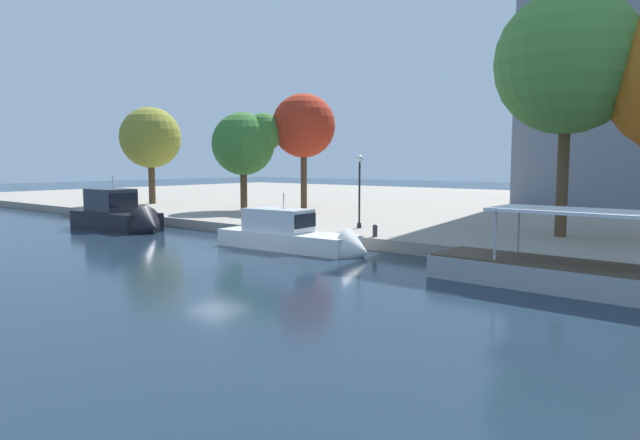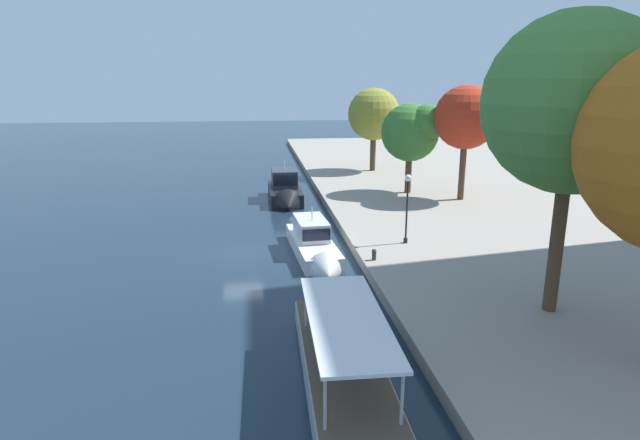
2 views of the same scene
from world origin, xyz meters
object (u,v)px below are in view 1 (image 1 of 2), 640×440
object	(u,v)px
tour_boat_2	(627,288)
tree_0	(247,142)
lamp_post	(359,181)
tree_4	(150,138)
tree_3	(573,61)
motor_yacht_1	(295,239)
motor_yacht_0	(120,218)
mooring_bollard_0	(375,230)
tree_2	(306,127)

from	to	relation	value
tour_boat_2	tree_0	distance (m)	33.02
lamp_post	tree_4	xyz separation A→B (m)	(-27.24, 4.04, 3.46)
tree_3	tree_4	xyz separation A→B (m)	(-38.08, 0.38, -2.88)
motor_yacht_1	tour_boat_2	distance (m)	15.80
motor_yacht_0	motor_yacht_1	world-z (taller)	motor_yacht_0
mooring_bollard_0	tree_0	bearing A→B (deg)	157.15
lamp_post	tree_4	distance (m)	27.75
motor_yacht_1	tree_3	bearing A→B (deg)	37.38
tree_4	tree_0	bearing A→B (deg)	3.04
tour_boat_2	mooring_bollard_0	world-z (taller)	tour_boat_2
tree_2	lamp_post	bearing A→B (deg)	-36.17
tour_boat_2	tree_4	size ratio (longest dim) A/B	1.45
motor_yacht_1	tree_3	size ratio (longest dim) A/B	0.71
tour_boat_2	tree_3	size ratio (longest dim) A/B	1.03
motor_yacht_0	motor_yacht_1	bearing A→B (deg)	2.72
tree_0	motor_yacht_0	bearing A→B (deg)	-93.13
motor_yacht_1	lamp_post	bearing A→B (deg)	86.36
tour_boat_2	lamp_post	size ratio (longest dim) A/B	3.01
lamp_post	tree_3	distance (m)	13.08
mooring_bollard_0	tree_3	bearing A→B (deg)	39.11
motor_yacht_1	lamp_post	world-z (taller)	lamp_post
mooring_bollard_0	tree_0	xyz separation A→B (m)	(-17.65, 7.44, 5.26)
tour_boat_2	tree_4	distance (m)	44.80
motor_yacht_1	mooring_bollard_0	size ratio (longest dim) A/B	13.74
motor_yacht_0	tree_2	xyz separation A→B (m)	(3.87, 15.00, 6.69)
motor_yacht_1	tree_3	distance (m)	17.09
motor_yacht_0	tree_0	distance (m)	12.60
tour_boat_2	tree_0	xyz separation A→B (m)	(-30.48, 11.21, 5.93)
motor_yacht_0	motor_yacht_1	distance (m)	15.34
motor_yacht_0	mooring_bollard_0	xyz separation A→B (m)	(18.27, 3.91, 0.17)
tree_0	tree_4	size ratio (longest dim) A/B	0.88
mooring_bollard_0	tree_0	distance (m)	19.87
mooring_bollard_0	tree_2	bearing A→B (deg)	142.42
motor_yacht_1	lamp_post	xyz separation A→B (m)	(-0.03, 5.83, 2.88)
motor_yacht_1	lamp_post	size ratio (longest dim) A/B	2.08
mooring_bollard_0	lamp_post	distance (m)	4.73
tree_2	tree_3	size ratio (longest dim) A/B	0.75
tour_boat_2	tree_3	bearing A→B (deg)	117.23
tour_boat_2	tree_2	xyz separation A→B (m)	(-27.24, 14.86, 7.18)
motor_yacht_1	tree_2	distance (m)	19.51
mooring_bollard_0	motor_yacht_0	bearing A→B (deg)	-167.91
tour_boat_2	lamp_post	bearing A→B (deg)	158.80
motor_yacht_0	tree_4	bearing A→B (deg)	137.86
mooring_bollard_0	tour_boat_2	bearing A→B (deg)	-16.40
motor_yacht_1	tree_4	xyz separation A→B (m)	(-27.26, 9.87, 6.33)
lamp_post	tree_0	bearing A→B (deg)	162.21
tree_4	motor_yacht_1	bearing A→B (deg)	-19.91
motor_yacht_1	tree_4	world-z (taller)	tree_4
mooring_bollard_0	tree_2	world-z (taller)	tree_2
tour_boat_2	tree_4	world-z (taller)	tree_4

